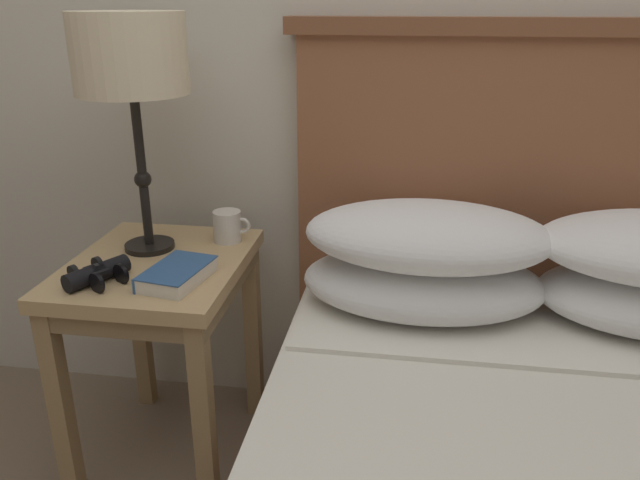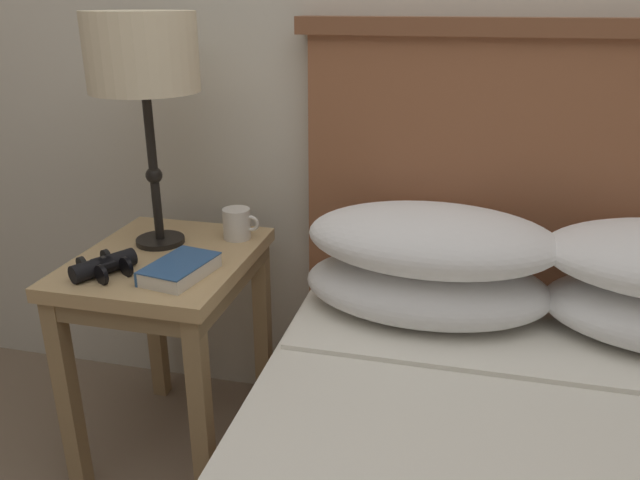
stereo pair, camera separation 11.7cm
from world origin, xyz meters
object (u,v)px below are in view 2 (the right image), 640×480
object	(u,v)px
table_lamp	(142,58)
book_on_nightstand	(179,269)
nightstand	(168,288)
binoculars_pair	(104,265)
coffee_mug	(237,224)

from	to	relation	value
table_lamp	book_on_nightstand	size ratio (longest dim) A/B	2.90
nightstand	table_lamp	xyz separation A→B (m)	(-0.05, 0.08, 0.58)
book_on_nightstand	binoculars_pair	size ratio (longest dim) A/B	1.28
binoculars_pair	coffee_mug	world-z (taller)	coffee_mug
table_lamp	binoculars_pair	xyz separation A→B (m)	(-0.03, -0.22, -0.46)
table_lamp	binoculars_pair	bearing A→B (deg)	-98.58
table_lamp	book_on_nightstand	xyz separation A→B (m)	(0.15, -0.19, -0.47)
book_on_nightstand	coffee_mug	xyz separation A→B (m)	(0.04, 0.27, 0.02)
book_on_nightstand	coffee_mug	bearing A→B (deg)	80.62
table_lamp	book_on_nightstand	bearing A→B (deg)	-51.97
nightstand	book_on_nightstand	bearing A→B (deg)	-48.93
table_lamp	binoculars_pair	size ratio (longest dim) A/B	3.72
nightstand	coffee_mug	distance (m)	0.26
book_on_nightstand	binoculars_pair	bearing A→B (deg)	-169.92
table_lamp	book_on_nightstand	world-z (taller)	table_lamp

